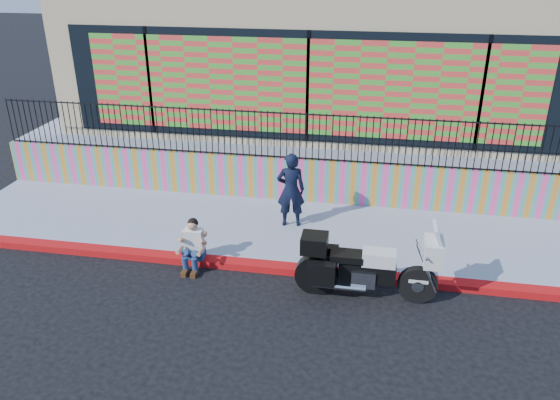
# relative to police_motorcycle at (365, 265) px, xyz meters

# --- Properties ---
(ground) EXTENTS (90.00, 90.00, 0.00)m
(ground) POSITION_rel_police_motorcycle_xyz_m (-1.73, 0.58, -0.68)
(ground) COLOR black
(ground) RESTS_ON ground
(red_curb) EXTENTS (16.00, 0.30, 0.15)m
(red_curb) POSITION_rel_police_motorcycle_xyz_m (-1.73, 0.58, -0.61)
(red_curb) COLOR #A90C10
(red_curb) RESTS_ON ground
(sidewalk) EXTENTS (16.00, 3.00, 0.15)m
(sidewalk) POSITION_rel_police_motorcycle_xyz_m (-1.73, 2.23, -0.61)
(sidewalk) COLOR #8990A5
(sidewalk) RESTS_ON ground
(mural_wall) EXTENTS (16.00, 0.20, 1.10)m
(mural_wall) POSITION_rel_police_motorcycle_xyz_m (-1.73, 3.83, 0.02)
(mural_wall) COLOR #FF4391
(mural_wall) RESTS_ON sidewalk
(metal_fence) EXTENTS (15.80, 0.04, 1.20)m
(metal_fence) POSITION_rel_police_motorcycle_xyz_m (-1.73, 3.83, 1.17)
(metal_fence) COLOR black
(metal_fence) RESTS_ON mural_wall
(elevated_platform) EXTENTS (16.00, 10.00, 1.25)m
(elevated_platform) POSITION_rel_police_motorcycle_xyz_m (-1.73, 8.93, -0.06)
(elevated_platform) COLOR #8990A5
(elevated_platform) RESTS_ON ground
(storefront_building) EXTENTS (14.00, 8.06, 4.00)m
(storefront_building) POSITION_rel_police_motorcycle_xyz_m (-1.73, 8.72, 2.57)
(storefront_building) COLOR tan
(storefront_building) RESTS_ON elevated_platform
(police_motorcycle) EXTENTS (2.61, 0.86, 1.63)m
(police_motorcycle) POSITION_rel_police_motorcycle_xyz_m (0.00, 0.00, 0.00)
(police_motorcycle) COLOR black
(police_motorcycle) RESTS_ON ground
(police_officer) EXTENTS (0.70, 0.52, 1.76)m
(police_officer) POSITION_rel_police_motorcycle_xyz_m (-1.78, 2.40, 0.35)
(police_officer) COLOR black
(police_officer) RESTS_ON sidewalk
(seated_man) EXTENTS (0.54, 0.71, 1.06)m
(seated_man) POSITION_rel_police_motorcycle_xyz_m (-3.48, 0.38, -0.23)
(seated_man) COLOR navy
(seated_man) RESTS_ON ground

